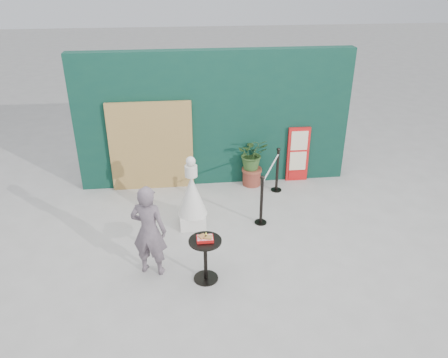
{
  "coord_description": "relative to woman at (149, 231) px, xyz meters",
  "views": [
    {
      "loc": [
        -0.8,
        -5.98,
        4.62
      ],
      "look_at": [
        0.0,
        1.2,
        1.0
      ],
      "focal_mm": 35.0,
      "sensor_mm": 36.0,
      "label": 1
    }
  ],
  "objects": [
    {
      "name": "bamboo_fence",
      "position": [
        -0.06,
        3.02,
        0.21
      ],
      "size": [
        1.8,
        0.08,
        2.0
      ],
      "primitive_type": "cube",
      "color": "tan",
      "rests_on": "ground"
    },
    {
      "name": "statue",
      "position": [
        0.74,
        1.33,
        -0.2
      ],
      "size": [
        0.57,
        0.57,
        1.46
      ],
      "color": "white",
      "rests_on": "ground"
    },
    {
      "name": "planter",
      "position": [
        2.16,
        2.92,
        -0.12
      ],
      "size": [
        0.68,
        0.59,
        1.16
      ],
      "color": "brown",
      "rests_on": "ground"
    },
    {
      "name": "woman",
      "position": [
        0.0,
        0.0,
        0.0
      ],
      "size": [
        0.66,
        0.53,
        1.58
      ],
      "primitive_type": "imported",
      "rotation": [
        0.0,
        0.0,
        2.84
      ],
      "color": "slate",
      "rests_on": "ground"
    },
    {
      "name": "menu_board",
      "position": [
        3.24,
        3.03,
        -0.14
      ],
      "size": [
        0.5,
        0.07,
        1.3
      ],
      "color": "red",
      "rests_on": "ground"
    },
    {
      "name": "cafe_table",
      "position": [
        0.87,
        -0.3,
        -0.29
      ],
      "size": [
        0.52,
        0.52,
        0.75
      ],
      "color": "black",
      "rests_on": "ground"
    },
    {
      "name": "food_basket",
      "position": [
        0.87,
        -0.29,
        -0.0
      ],
      "size": [
        0.26,
        0.19,
        0.11
      ],
      "color": "red",
      "rests_on": "cafe_table"
    },
    {
      "name": "stanchion_barrier",
      "position": [
        2.36,
        1.92,
        -0.3
      ],
      "size": [
        0.84,
        1.54,
        1.03
      ],
      "color": "black",
      "rests_on": "ground"
    },
    {
      "name": "back_wall",
      "position": [
        1.34,
        3.23,
        0.71
      ],
      "size": [
        6.0,
        0.3,
        3.0
      ],
      "primitive_type": "cube",
      "color": "#0B3128",
      "rests_on": "ground"
    },
    {
      "name": "ground",
      "position": [
        1.34,
        0.08,
        -0.79
      ],
      "size": [
        60.0,
        60.0,
        0.0
      ],
      "primitive_type": "plane",
      "color": "#ADAAA5",
      "rests_on": "ground"
    }
  ]
}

